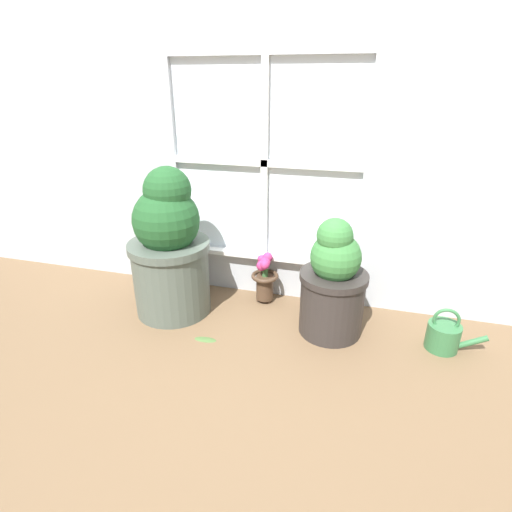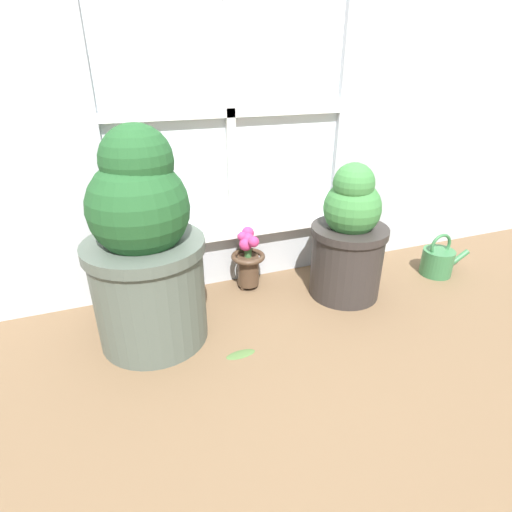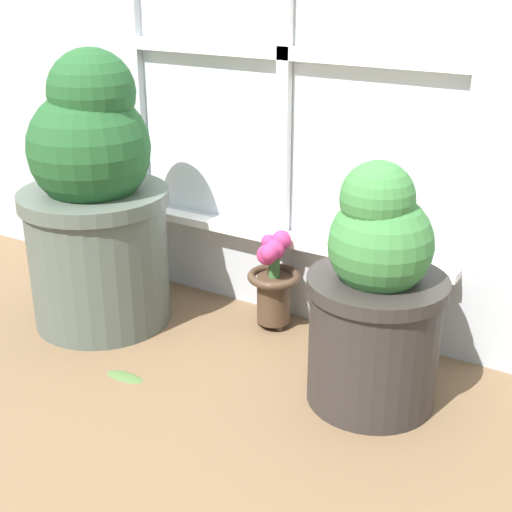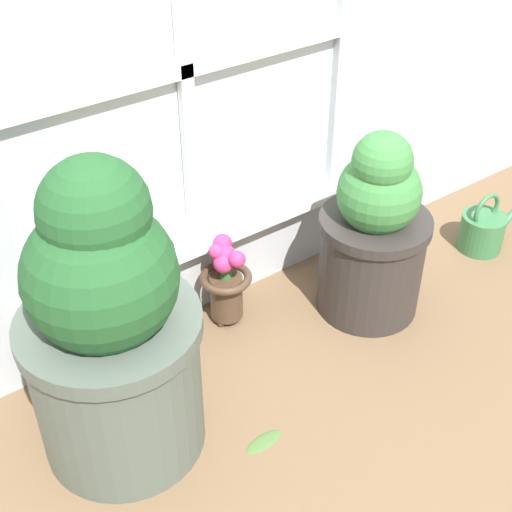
{
  "view_description": "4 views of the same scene",
  "coord_description": "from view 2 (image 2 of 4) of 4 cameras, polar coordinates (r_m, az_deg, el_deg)",
  "views": [
    {
      "loc": [
        0.51,
        -1.52,
        1.16
      ],
      "look_at": [
        0.03,
        0.25,
        0.34
      ],
      "focal_mm": 28.0,
      "sensor_mm": 36.0,
      "label": 1
    },
    {
      "loc": [
        -0.5,
        -1.12,
        0.95
      ],
      "look_at": [
        0.01,
        0.24,
        0.24
      ],
      "focal_mm": 28.0,
      "sensor_mm": 36.0,
      "label": 2
    },
    {
      "loc": [
        0.96,
        -1.2,
        0.99
      ],
      "look_at": [
        0.04,
        0.29,
        0.26
      ],
      "focal_mm": 50.0,
      "sensor_mm": 36.0,
      "label": 3
    },
    {
      "loc": [
        -0.85,
        -0.96,
        1.44
      ],
      "look_at": [
        0.02,
        0.23,
        0.35
      ],
      "focal_mm": 50.0,
      "sensor_mm": 36.0,
      "label": 4
    }
  ],
  "objects": [
    {
      "name": "potted_plant_right",
      "position": [
        1.75,
        13.08,
        2.38
      ],
      "size": [
        0.33,
        0.33,
        0.59
      ],
      "color": "#2D2826",
      "rests_on": "ground_plane"
    },
    {
      "name": "potted_plant_left",
      "position": [
        1.43,
        -15.57,
        0.73
      ],
      "size": [
        0.42,
        0.42,
        0.78
      ],
      "color": "#4C564C",
      "rests_on": "ground_plane"
    },
    {
      "name": "fallen_leaf",
      "position": [
        1.47,
        -2.21,
        -13.76
      ],
      "size": [
        0.11,
        0.05,
        0.01
      ],
      "color": "#476633",
      "rests_on": "ground_plane"
    },
    {
      "name": "watering_can",
      "position": [
        2.14,
        24.54,
        -0.65
      ],
      "size": [
        0.27,
        0.15,
        0.21
      ],
      "color": "#336B3D",
      "rests_on": "ground_plane"
    },
    {
      "name": "ground_plane",
      "position": [
        1.55,
        2.77,
        -11.74
      ],
      "size": [
        10.0,
        10.0,
        0.0
      ],
      "primitive_type": "plane",
      "color": "brown"
    },
    {
      "name": "flower_vase",
      "position": [
        1.79,
        -1.15,
        -0.34
      ],
      "size": [
        0.15,
        0.15,
        0.29
      ],
      "color": "#473323",
      "rests_on": "ground_plane"
    }
  ]
}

